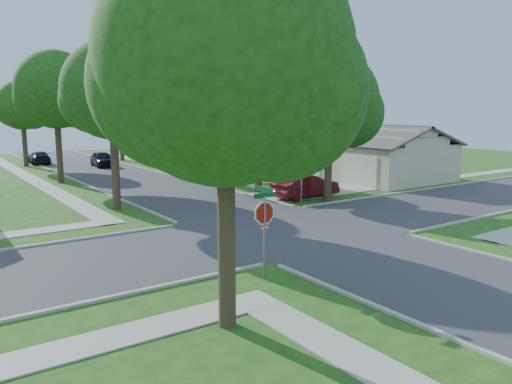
{
  "coord_description": "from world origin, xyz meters",
  "views": [
    {
      "loc": [
        -13.67,
        -17.13,
        5.38
      ],
      "look_at": [
        -0.73,
        1.47,
        1.6
      ],
      "focal_mm": 35.0,
      "sensor_mm": 36.0,
      "label": 1
    }
  ],
  "objects_px": {
    "house_ne_far": "(238,145)",
    "car_curb_east": "(103,159)",
    "stop_sign_sw": "(264,217)",
    "tree_e_near": "(259,105)",
    "house_ne_near": "(359,158)",
    "tree_e_mid": "(176,98)",
    "tree_sw_corner": "(227,70)",
    "stop_sign_ne": "(302,168)",
    "tree_e_far": "(120,103)",
    "tree_ne_corner": "(330,105)",
    "car_driveway": "(305,186)",
    "tree_w_mid": "(56,93)",
    "tree_w_near": "(113,95)",
    "tree_w_far": "(23,108)",
    "car_curb_west": "(39,158)"
  },
  "relations": [
    {
      "from": "tree_w_mid",
      "to": "tree_e_mid",
      "type": "bearing_deg",
      "value": -0.0
    },
    {
      "from": "tree_e_near",
      "to": "house_ne_near",
      "type": "xyz_separation_m",
      "value": [
        11.24,
        1.99,
        -4.13
      ]
    },
    {
      "from": "tree_w_near",
      "to": "car_curb_west",
      "type": "bearing_deg",
      "value": 86.89
    },
    {
      "from": "tree_e_near",
      "to": "tree_w_mid",
      "type": "distance_m",
      "value": 15.26
    },
    {
      "from": "tree_w_mid",
      "to": "house_ne_near",
      "type": "xyz_separation_m",
      "value": [
        20.63,
        -10.01,
        -4.97
      ]
    },
    {
      "from": "tree_w_far",
      "to": "car_curb_east",
      "type": "relative_size",
      "value": 1.89
    },
    {
      "from": "tree_w_mid",
      "to": "tree_sw_corner",
      "type": "bearing_deg",
      "value": -95.7
    },
    {
      "from": "tree_w_far",
      "to": "house_ne_far",
      "type": "height_order",
      "value": "tree_w_far"
    },
    {
      "from": "car_curb_east",
      "to": "car_curb_west",
      "type": "xyz_separation_m",
      "value": [
        -4.4,
        6.0,
        -0.1
      ]
    },
    {
      "from": "stop_sign_sw",
      "to": "stop_sign_ne",
      "type": "distance_m",
      "value": 13.29
    },
    {
      "from": "tree_e_far",
      "to": "car_curb_west",
      "type": "distance_m",
      "value": 9.72
    },
    {
      "from": "stop_sign_ne",
      "to": "house_ne_near",
      "type": "relative_size",
      "value": 0.22
    },
    {
      "from": "tree_w_mid",
      "to": "car_curb_east",
      "type": "distance_m",
      "value": 11.89
    },
    {
      "from": "tree_w_far",
      "to": "house_ne_near",
      "type": "relative_size",
      "value": 0.59
    },
    {
      "from": "stop_sign_ne",
      "to": "tree_e_near",
      "type": "height_order",
      "value": "tree_e_near"
    },
    {
      "from": "tree_e_near",
      "to": "tree_w_near",
      "type": "distance_m",
      "value": 9.41
    },
    {
      "from": "stop_sign_ne",
      "to": "house_ne_far",
      "type": "distance_m",
      "value": 26.8
    },
    {
      "from": "tree_ne_corner",
      "to": "house_ne_near",
      "type": "relative_size",
      "value": 0.64
    },
    {
      "from": "house_ne_far",
      "to": "car_curb_east",
      "type": "xyz_separation_m",
      "value": [
        -14.79,
        0.62,
        -0.79
      ]
    },
    {
      "from": "house_ne_far",
      "to": "tree_e_near",
      "type": "bearing_deg",
      "value": -119.35
    },
    {
      "from": "tree_e_far",
      "to": "car_curb_west",
      "type": "bearing_deg",
      "value": 168.58
    },
    {
      "from": "tree_w_near",
      "to": "car_driveway",
      "type": "relative_size",
      "value": 1.99
    },
    {
      "from": "tree_e_mid",
      "to": "tree_e_far",
      "type": "height_order",
      "value": "tree_e_mid"
    },
    {
      "from": "car_driveway",
      "to": "tree_ne_corner",
      "type": "bearing_deg",
      "value": -170.85
    },
    {
      "from": "car_curb_east",
      "to": "car_curb_west",
      "type": "distance_m",
      "value": 7.44
    },
    {
      "from": "tree_e_near",
      "to": "house_ne_near",
      "type": "bearing_deg",
      "value": 10.04
    },
    {
      "from": "tree_sw_corner",
      "to": "stop_sign_ne",
      "type": "bearing_deg",
      "value": 43.94
    },
    {
      "from": "tree_ne_corner",
      "to": "car_curb_east",
      "type": "distance_m",
      "value": 26.38
    },
    {
      "from": "tree_ne_corner",
      "to": "car_curb_west",
      "type": "relative_size",
      "value": 2.02
    },
    {
      "from": "tree_e_mid",
      "to": "tree_w_near",
      "type": "xyz_separation_m",
      "value": [
        -9.4,
        -12.0,
        -0.14
      ]
    },
    {
      "from": "stop_sign_ne",
      "to": "house_ne_far",
      "type": "bearing_deg",
      "value": 65.07
    },
    {
      "from": "house_ne_far",
      "to": "car_driveway",
      "type": "xyz_separation_m",
      "value": [
        -9.99,
        -23.14,
        -0.77
      ]
    },
    {
      "from": "stop_sign_sw",
      "to": "house_ne_far",
      "type": "height_order",
      "value": "house_ne_far"
    },
    {
      "from": "stop_sign_sw",
      "to": "car_curb_east",
      "type": "bearing_deg",
      "value": 80.24
    },
    {
      "from": "house_ne_far",
      "to": "stop_sign_sw",
      "type": "bearing_deg",
      "value": -121.55
    },
    {
      "from": "tree_e_mid",
      "to": "tree_sw_corner",
      "type": "bearing_deg",
      "value": -113.53
    },
    {
      "from": "tree_w_near",
      "to": "house_ne_near",
      "type": "xyz_separation_m",
      "value": [
        20.64,
        1.99,
        -4.6
      ]
    },
    {
      "from": "tree_w_near",
      "to": "car_driveway",
      "type": "distance_m",
      "value": 12.33
    },
    {
      "from": "stop_sign_sw",
      "to": "car_curb_west",
      "type": "relative_size",
      "value": 0.69
    },
    {
      "from": "car_driveway",
      "to": "stop_sign_ne",
      "type": "bearing_deg",
      "value": 128.53
    },
    {
      "from": "tree_e_mid",
      "to": "tree_w_near",
      "type": "height_order",
      "value": "tree_e_mid"
    },
    {
      "from": "tree_e_mid",
      "to": "car_curb_east",
      "type": "relative_size",
      "value": 2.16
    },
    {
      "from": "car_driveway",
      "to": "tree_w_far",
      "type": "bearing_deg",
      "value": 17.57
    },
    {
      "from": "tree_ne_corner",
      "to": "car_driveway",
      "type": "height_order",
      "value": "tree_ne_corner"
    },
    {
      "from": "car_driveway",
      "to": "tree_w_mid",
      "type": "bearing_deg",
      "value": 31.93
    },
    {
      "from": "tree_e_far",
      "to": "tree_w_mid",
      "type": "bearing_deg",
      "value": -125.85
    },
    {
      "from": "tree_e_far",
      "to": "tree_w_far",
      "type": "bearing_deg",
      "value": -180.0
    },
    {
      "from": "tree_e_far",
      "to": "house_ne_near",
      "type": "height_order",
      "value": "tree_e_far"
    },
    {
      "from": "tree_w_mid",
      "to": "tree_w_far",
      "type": "height_order",
      "value": "tree_w_mid"
    },
    {
      "from": "car_curb_east",
      "to": "tree_w_mid",
      "type": "bearing_deg",
      "value": -119.36
    }
  ]
}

